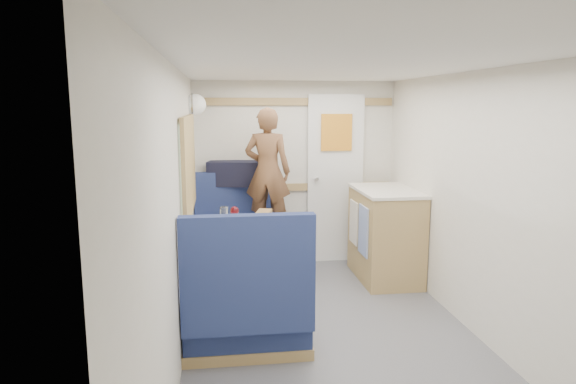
{
  "coord_description": "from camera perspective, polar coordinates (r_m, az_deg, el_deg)",
  "views": [
    {
      "loc": [
        -0.82,
        -3.3,
        1.74
      ],
      "look_at": [
        -0.26,
        0.9,
        1.02
      ],
      "focal_mm": 32.0,
      "sensor_mm": 36.0,
      "label": 1
    }
  ],
  "objects": [
    {
      "name": "floor",
      "position": [
        3.82,
        5.87,
        -17.59
      ],
      "size": [
        4.5,
        4.5,
        0.0
      ],
      "primitive_type": "plane",
      "color": "#515156",
      "rests_on": "ground"
    },
    {
      "name": "ceiling",
      "position": [
        3.41,
        6.47,
        13.89
      ],
      "size": [
        4.5,
        4.5,
        0.0
      ],
      "primitive_type": "plane",
      "rotation": [
        3.14,
        0.0,
        0.0
      ],
      "color": "silver",
      "rests_on": "wall_back"
    },
    {
      "name": "wall_back",
      "position": [
        5.66,
        0.75,
        2.08
      ],
      "size": [
        2.2,
        0.02,
        2.0
      ],
      "primitive_type": "cube",
      "color": "silver",
      "rests_on": "floor"
    },
    {
      "name": "wall_left",
      "position": [
        3.39,
        -12.24,
        -3.26
      ],
      "size": [
        0.02,
        4.5,
        2.0
      ],
      "primitive_type": "cube",
      "color": "silver",
      "rests_on": "floor"
    },
    {
      "name": "wall_right",
      "position": [
        3.89,
        22.13,
        -2.12
      ],
      "size": [
        0.02,
        4.5,
        2.0
      ],
      "primitive_type": "cube",
      "color": "silver",
      "rests_on": "floor"
    },
    {
      "name": "oak_trim_low",
      "position": [
        5.66,
        0.78,
        0.55
      ],
      "size": [
        2.15,
        0.02,
        0.08
      ],
      "primitive_type": "cube",
      "color": "#A28449",
      "rests_on": "wall_back"
    },
    {
      "name": "oak_trim_high",
      "position": [
        5.59,
        0.8,
        10.01
      ],
      "size": [
        2.15,
        0.02,
        0.08
      ],
      "primitive_type": "cube",
      "color": "#A28449",
      "rests_on": "wall_back"
    },
    {
      "name": "side_window",
      "position": [
        4.33,
        -11.06,
        2.91
      ],
      "size": [
        0.04,
        1.3,
        0.72
      ],
      "primitive_type": "cube",
      "color": "#99A98F",
      "rests_on": "wall_left"
    },
    {
      "name": "rear_door",
      "position": [
        5.71,
        5.27,
        1.83
      ],
      "size": [
        0.62,
        0.12,
        1.86
      ],
      "color": "white",
      "rests_on": "wall_back"
    },
    {
      "name": "dinette_table",
      "position": [
        4.46,
        -5.23,
        -5.72
      ],
      "size": [
        0.62,
        0.92,
        0.72
      ],
      "color": "white",
      "rests_on": "floor"
    },
    {
      "name": "bench_far",
      "position": [
        5.36,
        -5.58,
        -6.03
      ],
      "size": [
        0.9,
        0.59,
        1.05
      ],
      "color": "#18194D",
      "rests_on": "floor"
    },
    {
      "name": "bench_near",
      "position": [
        3.73,
        -4.58,
        -13.18
      ],
      "size": [
        0.9,
        0.59,
        1.05
      ],
      "color": "#18194D",
      "rests_on": "floor"
    },
    {
      "name": "ledge",
      "position": [
        5.49,
        -5.78,
        0.53
      ],
      "size": [
        0.9,
        0.14,
        0.04
      ],
      "primitive_type": "cube",
      "color": "#A28449",
      "rests_on": "bench_far"
    },
    {
      "name": "dome_light",
      "position": [
        5.15,
        -10.24,
        9.56
      ],
      "size": [
        0.2,
        0.2,
        0.2
      ],
      "primitive_type": "sphere",
      "color": "white",
      "rests_on": "wall_left"
    },
    {
      "name": "galley_counter",
      "position": [
        5.27,
        10.72,
        -4.56
      ],
      "size": [
        0.57,
        0.92,
        0.92
      ],
      "color": "#A28449",
      "rests_on": "floor"
    },
    {
      "name": "person",
      "position": [
        5.15,
        -2.29,
        2.31
      ],
      "size": [
        0.53,
        0.43,
        1.27
      ],
      "primitive_type": "imported",
      "rotation": [
        0.0,
        0.0,
        2.85
      ],
      "color": "brown",
      "rests_on": "bench_far"
    },
    {
      "name": "duffel_bag",
      "position": [
        5.47,
        -6.01,
        2.08
      ],
      "size": [
        0.58,
        0.37,
        0.26
      ],
      "primitive_type": "cube",
      "rotation": [
        0.0,
        0.0,
        -0.21
      ],
      "color": "black",
      "rests_on": "ledge"
    },
    {
      "name": "tray",
      "position": [
        4.08,
        -4.72,
        -4.81
      ],
      "size": [
        0.32,
        0.37,
        0.02
      ],
      "primitive_type": "cube",
      "rotation": [
        0.0,
        0.0,
        -0.29
      ],
      "color": "white",
      "rests_on": "dinette_table"
    },
    {
      "name": "orange_fruit",
      "position": [
        4.13,
        -2.24,
        -3.91
      ],
      "size": [
        0.08,
        0.08,
        0.08
      ],
      "primitive_type": "sphere",
      "color": "orange",
      "rests_on": "tray"
    },
    {
      "name": "cheese_block",
      "position": [
        4.06,
        -5.1,
        -4.51
      ],
      "size": [
        0.11,
        0.08,
        0.03
      ],
      "primitive_type": "cube",
      "rotation": [
        0.0,
        0.0,
        0.21
      ],
      "color": "#F7EF8F",
      "rests_on": "tray"
    },
    {
      "name": "wine_glass",
      "position": [
        4.42,
        -5.97,
        -2.17
      ],
      "size": [
        0.08,
        0.08,
        0.17
      ],
      "color": "white",
      "rests_on": "dinette_table"
    },
    {
      "name": "tumbler_left",
      "position": [
        4.08,
        -7.76,
        -4.13
      ],
      "size": [
        0.07,
        0.07,
        0.12
      ],
      "primitive_type": "cylinder",
      "color": "silver",
      "rests_on": "dinette_table"
    },
    {
      "name": "tumbler_mid",
      "position": [
        4.66,
        -7.12,
        -2.39
      ],
      "size": [
        0.07,
        0.07,
        0.12
      ],
      "primitive_type": "cylinder",
      "color": "white",
      "rests_on": "dinette_table"
    },
    {
      "name": "beer_glass",
      "position": [
        4.36,
        -3.23,
        -3.23
      ],
      "size": [
        0.07,
        0.07,
        0.11
      ],
      "primitive_type": "cylinder",
      "color": "#8C5514",
      "rests_on": "dinette_table"
    },
    {
      "name": "pepper_grinder",
      "position": [
        4.57,
        -6.21,
        -2.83
      ],
      "size": [
        0.03,
        0.03,
        0.09
      ],
      "primitive_type": "cylinder",
      "color": "black",
      "rests_on": "dinette_table"
    },
    {
      "name": "salt_grinder",
      "position": [
        4.31,
        -5.58,
        -3.56
      ],
      "size": [
        0.03,
        0.03,
        0.09
      ],
      "primitive_type": "cylinder",
      "color": "silver",
      "rests_on": "dinette_table"
    },
    {
      "name": "bread_loaf",
      "position": [
        4.59,
        -2.68,
        -2.67
      ],
      "size": [
        0.17,
        0.24,
        0.09
      ],
      "primitive_type": "cube",
      "rotation": [
        0.0,
        0.0,
        -0.25
      ],
      "color": "brown",
      "rests_on": "dinette_table"
    }
  ]
}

